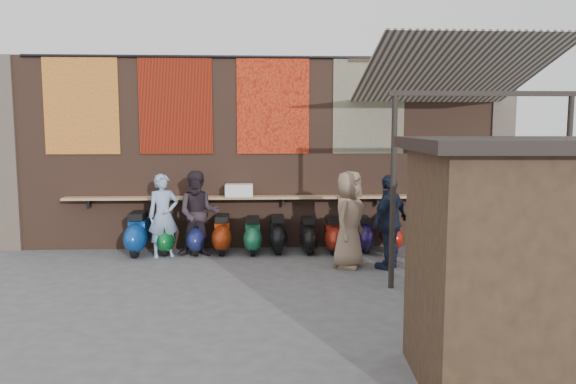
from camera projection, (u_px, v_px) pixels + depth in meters
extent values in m
plane|color=#474749|center=(260.00, 279.00, 9.47)|extent=(70.00, 70.00, 0.00)
cube|color=brown|center=(259.00, 153.00, 11.91)|extent=(10.00, 0.40, 4.00)
cube|color=#4C4238|center=(8.00, 154.00, 11.64)|extent=(0.50, 0.50, 4.00)
cube|color=#4C4238|center=(498.00, 153.00, 12.19)|extent=(0.50, 0.50, 4.00)
cube|color=#9E7A51|center=(259.00, 197.00, 11.65)|extent=(8.00, 0.32, 0.05)
cube|color=white|center=(239.00, 190.00, 11.58)|extent=(0.57, 0.33, 0.26)
cube|color=maroon|center=(81.00, 105.00, 11.39)|extent=(1.50, 0.02, 2.00)
cube|color=red|center=(176.00, 105.00, 11.49)|extent=(1.50, 0.02, 2.00)
cube|color=red|center=(273.00, 105.00, 11.59)|extent=(1.50, 0.02, 2.00)
cube|color=#246686|center=(369.00, 106.00, 11.70)|extent=(1.50, 0.02, 2.00)
cylinder|color=black|center=(258.00, 57.00, 11.45)|extent=(9.50, 0.06, 0.06)
imported|color=#8199BB|center=(163.00, 216.00, 11.03)|extent=(0.70, 0.58, 1.65)
imported|color=#281F26|center=(198.00, 214.00, 11.09)|extent=(0.85, 0.67, 1.70)
imported|color=#151C30|center=(390.00, 222.00, 10.12)|extent=(1.01, 1.00, 1.72)
imported|color=#5E5F63|center=(446.00, 237.00, 9.29)|extent=(1.01, 0.63, 1.51)
imported|color=#836953|center=(349.00, 220.00, 10.19)|extent=(0.93, 1.03, 1.77)
cube|color=black|center=(533.00, 271.00, 5.48)|extent=(2.26, 1.74, 2.35)
cube|color=black|center=(540.00, 144.00, 5.33)|extent=(2.53, 2.00, 0.12)
cube|color=gold|center=(503.00, 205.00, 6.25)|extent=(1.20, 0.11, 0.50)
cube|color=#473321|center=(500.00, 279.00, 6.35)|extent=(1.80, 0.20, 0.06)
cube|color=beige|center=(452.00, 72.00, 10.13)|extent=(3.20, 3.28, 0.97)
cube|color=#33261C|center=(427.00, 60.00, 11.66)|extent=(3.30, 0.08, 0.12)
cube|color=black|center=(484.00, 93.00, 8.70)|extent=(3.00, 0.08, 0.08)
cylinder|color=black|center=(393.00, 192.00, 8.81)|extent=(0.09, 0.09, 3.10)
cylinder|color=black|center=(566.00, 191.00, 8.95)|extent=(0.09, 0.09, 3.10)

